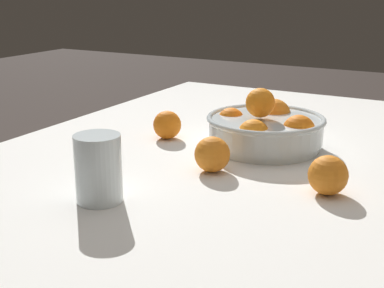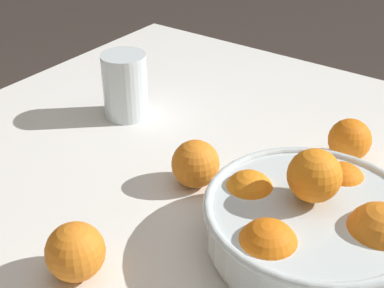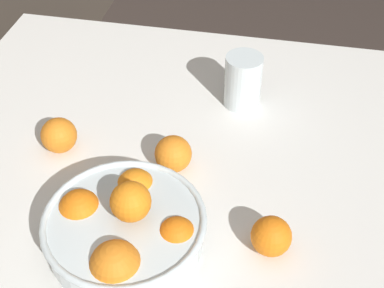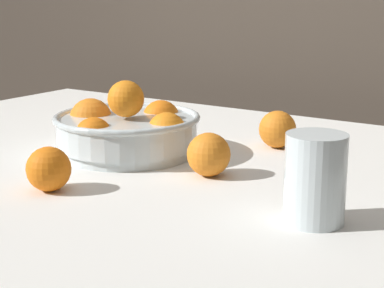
% 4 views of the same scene
% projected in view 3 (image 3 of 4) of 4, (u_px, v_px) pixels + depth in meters
% --- Properties ---
extents(dining_table, '(1.41, 1.11, 0.74)m').
position_uv_depth(dining_table, '(149.00, 257.00, 1.00)').
color(dining_table, white).
rests_on(dining_table, ground_plane).
extents(fruit_bowl, '(0.28, 0.28, 0.14)m').
position_uv_depth(fruit_bowl, '(125.00, 229.00, 0.90)').
color(fruit_bowl, silver).
rests_on(fruit_bowl, dining_table).
extents(juice_glass, '(0.08, 0.08, 0.12)m').
position_uv_depth(juice_glass, '(243.00, 83.00, 1.20)').
color(juice_glass, '#F4A314').
rests_on(juice_glass, dining_table).
extents(orange_loose_near_bowl, '(0.07, 0.07, 0.07)m').
position_uv_depth(orange_loose_near_bowl, '(271.00, 236.00, 0.91)').
color(orange_loose_near_bowl, orange).
rests_on(orange_loose_near_bowl, dining_table).
extents(orange_loose_front, '(0.07, 0.07, 0.07)m').
position_uv_depth(orange_loose_front, '(173.00, 154.00, 1.05)').
color(orange_loose_front, orange).
rests_on(orange_loose_front, dining_table).
extents(orange_loose_aside, '(0.07, 0.07, 0.07)m').
position_uv_depth(orange_loose_aside, '(59.00, 135.00, 1.10)').
color(orange_loose_aside, orange).
rests_on(orange_loose_aside, dining_table).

